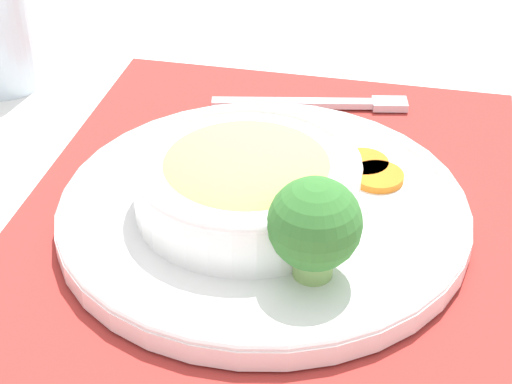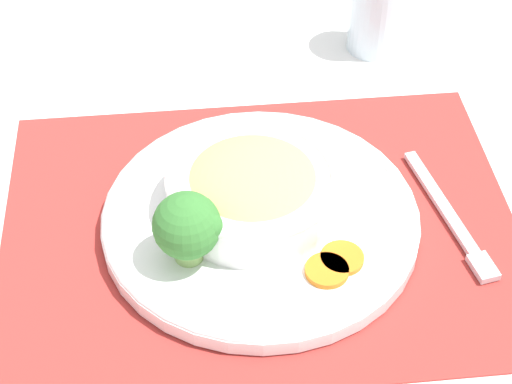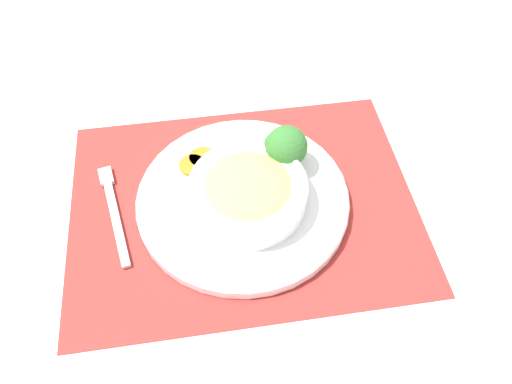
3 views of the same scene
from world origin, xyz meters
TOP-DOWN VIEW (x-y plane):
  - ground_plane at (0.00, 0.00)m, footprint 4.00×4.00m
  - placemat at (0.00, 0.00)m, footprint 0.54×0.43m
  - plate at (0.00, 0.00)m, footprint 0.31×0.31m
  - bowl at (0.01, -0.01)m, footprint 0.17×0.17m
  - broccoli_floret at (0.08, 0.04)m, footprint 0.06×0.06m
  - carrot_slice_near at (-0.04, 0.09)m, footprint 0.04×0.04m
  - carrot_slice_middle at (-0.06, 0.07)m, footprint 0.04×0.04m
  - fork at (-0.19, 0.04)m, footprint 0.03×0.18m

SIDE VIEW (x-z plane):
  - ground_plane at x=0.00m, z-range 0.00..0.00m
  - placemat at x=0.00m, z-range 0.00..0.00m
  - fork at x=-0.19m, z-range 0.00..0.01m
  - plate at x=0.00m, z-range 0.00..0.03m
  - carrot_slice_near at x=-0.04m, z-range 0.02..0.03m
  - carrot_slice_middle at x=-0.06m, z-range 0.02..0.03m
  - bowl at x=0.01m, z-range 0.02..0.07m
  - broccoli_floret at x=0.08m, z-range 0.02..0.10m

